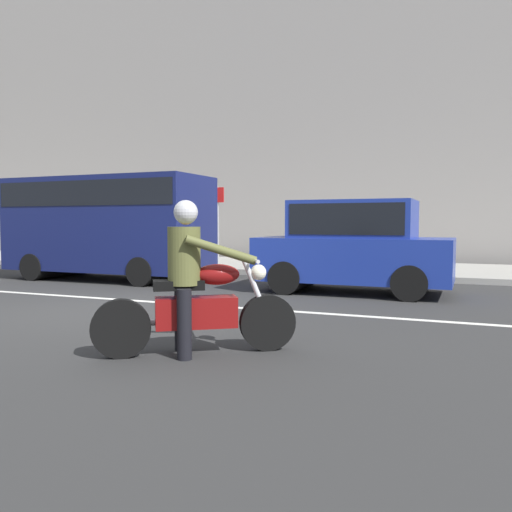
# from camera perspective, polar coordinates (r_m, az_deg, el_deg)

# --- Properties ---
(ground_plane) EXTENTS (80.00, 80.00, 0.00)m
(ground_plane) POSITION_cam_1_polar(r_m,az_deg,el_deg) (8.70, -15.76, -5.58)
(ground_plane) COLOR #2B2B2B
(sidewalk_slab) EXTENTS (40.00, 4.40, 0.14)m
(sidewalk_slab) POSITION_cam_1_polar(r_m,az_deg,el_deg) (15.72, 2.55, -1.09)
(sidewalk_slab) COLOR #99968E
(sidewalk_slab) RESTS_ON ground_plane
(building_facade) EXTENTS (40.00, 1.40, 12.17)m
(building_facade) POSITION_cam_1_polar(r_m,az_deg,el_deg) (19.48, 6.17, 17.65)
(building_facade) COLOR gray
(building_facade) RESTS_ON ground_plane
(lane_marking_stripe) EXTENTS (18.00, 0.14, 0.01)m
(lane_marking_stripe) POSITION_cam_1_polar(r_m,az_deg,el_deg) (9.01, -8.41, -5.14)
(lane_marking_stripe) COLOR silver
(lane_marking_stripe) RESTS_ON ground_plane
(motorcycle_with_rider_olive) EXTENTS (1.83, 1.31, 1.61)m
(motorcycle_with_rider_olive) POSITION_cam_1_polar(r_m,az_deg,el_deg) (5.51, -6.68, -3.91)
(motorcycle_with_rider_olive) COLOR black
(motorcycle_with_rider_olive) RESTS_ON ground_plane
(parked_van_navy) EXTENTS (4.91, 1.96, 2.43)m
(parked_van_navy) POSITION_cam_1_polar(r_m,az_deg,el_deg) (13.08, -15.79, 3.67)
(parked_van_navy) COLOR #11194C
(parked_van_navy) RESTS_ON ground_plane
(parked_hatchback_cobalt_blue) EXTENTS (3.71, 1.76, 1.80)m
(parked_hatchback_cobalt_blue) POSITION_cam_1_polar(r_m,az_deg,el_deg) (10.41, 10.57, 1.15)
(parked_hatchback_cobalt_blue) COLOR navy
(parked_hatchback_cobalt_blue) RESTS_ON ground_plane
(street_sign_post) EXTENTS (0.44, 0.08, 2.29)m
(street_sign_post) POSITION_cam_1_polar(r_m,az_deg,el_deg) (15.55, -4.22, 4.28)
(street_sign_post) COLOR gray
(street_sign_post) RESTS_ON sidewalk_slab
(pedestrian_bystander) EXTENTS (0.34, 0.34, 1.61)m
(pedestrian_bystander) POSITION_cam_1_polar(r_m,az_deg,el_deg) (16.75, -7.63, 2.62)
(pedestrian_bystander) COLOR black
(pedestrian_bystander) RESTS_ON sidewalk_slab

